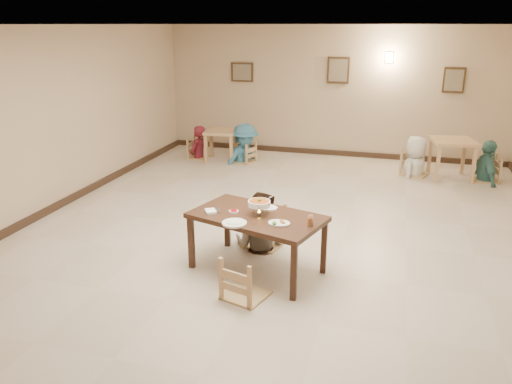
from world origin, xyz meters
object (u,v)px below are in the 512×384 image
(bg_diner_a, at_px, (197,126))
(bg_diner_c, at_px, (418,136))
(bg_table_left, at_px, (221,136))
(bg_chair_ll, at_px, (198,140))
(main_diner, at_px, (260,192))
(bg_table_right, at_px, (453,146))
(main_table, at_px, (257,221))
(bg_chair_rl, at_px, (417,150))
(curry_warmer, at_px, (259,203))
(bg_chair_rr, at_px, (488,157))
(bg_diner_b, at_px, (244,124))
(chair_far, at_px, (264,209))
(bg_diner_d, at_px, (491,140))
(chair_near, at_px, (245,258))
(bg_chair_lr, at_px, (245,143))
(drink_glass, at_px, (310,221))

(bg_diner_a, bearing_deg, bg_diner_c, 99.54)
(bg_table_left, xyz_separation_m, bg_chair_ll, (-0.58, 0.01, -0.13))
(main_diner, xyz_separation_m, bg_table_right, (2.85, 4.25, -0.15))
(main_table, relative_size, bg_chair_rl, 1.67)
(curry_warmer, xyz_separation_m, bg_chair_rr, (3.36, 4.94, -0.42))
(bg_diner_b, distance_m, bg_diner_c, 3.72)
(main_table, distance_m, bg_diner_a, 5.79)
(chair_far, bearing_deg, bg_table_right, 67.49)
(bg_diner_b, bearing_deg, bg_chair_rr, -59.14)
(bg_diner_d, bearing_deg, curry_warmer, 133.88)
(bg_diner_a, bearing_deg, chair_far, 42.60)
(bg_chair_ll, relative_size, bg_diner_b, 0.50)
(chair_near, height_order, bg_table_right, chair_near)
(bg_table_left, bearing_deg, main_diner, -63.80)
(bg_table_right, height_order, bg_chair_lr, bg_chair_lr)
(chair_near, bearing_deg, bg_diner_c, -92.45)
(drink_glass, height_order, bg_diner_b, bg_diner_b)
(main_diner, height_order, bg_diner_d, bg_diner_d)
(bg_chair_ll, bearing_deg, main_table, -147.59)
(main_table, relative_size, chair_far, 1.67)
(chair_far, height_order, curry_warmer, chair_far)
(main_table, height_order, bg_diner_c, bg_diner_c)
(bg_diner_a, bearing_deg, bg_diner_b, 97.66)
(chair_far, height_order, bg_chair_rl, chair_far)
(bg_chair_lr, xyz_separation_m, bg_chair_rr, (5.09, -0.03, 0.05))
(chair_far, bearing_deg, bg_table_left, 128.47)
(bg_chair_ll, bearing_deg, bg_chair_rr, -87.81)
(bg_chair_rl, bearing_deg, main_diner, 171.11)
(main_diner, xyz_separation_m, bg_diner_d, (3.53, 4.26, 0.02))
(main_table, relative_size, chair_near, 1.83)
(drink_glass, relative_size, bg_diner_a, 0.09)
(main_table, bearing_deg, main_diner, 118.87)
(bg_chair_rl, relative_size, bg_chair_rr, 1.11)
(main_diner, relative_size, bg_chair_rl, 1.50)
(bg_diner_a, bearing_deg, curry_warmer, 39.65)
(main_table, xyz_separation_m, bg_table_left, (-2.28, 5.02, -0.11))
(main_diner, height_order, bg_chair_ll, main_diner)
(chair_far, bearing_deg, main_diner, -105.43)
(main_diner, distance_m, bg_chair_ll, 5.13)
(chair_near, height_order, bg_chair_lr, chair_near)
(bg_table_right, distance_m, bg_diner_b, 4.41)
(bg_chair_rl, xyz_separation_m, bg_diner_d, (1.37, -0.05, 0.29))
(drink_glass, xyz_separation_m, bg_diner_d, (2.69, 5.12, 0.01))
(bg_table_left, bearing_deg, main_table, -65.61)
(bg_table_left, bearing_deg, bg_chair_lr, -2.87)
(bg_chair_rr, distance_m, bg_diner_a, 6.25)
(main_diner, bearing_deg, chair_far, -108.62)
(bg_table_left, bearing_deg, bg_diner_c, -0.13)
(bg_chair_ll, bearing_deg, bg_chair_rl, -87.40)
(curry_warmer, height_order, bg_chair_ll, curry_warmer)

